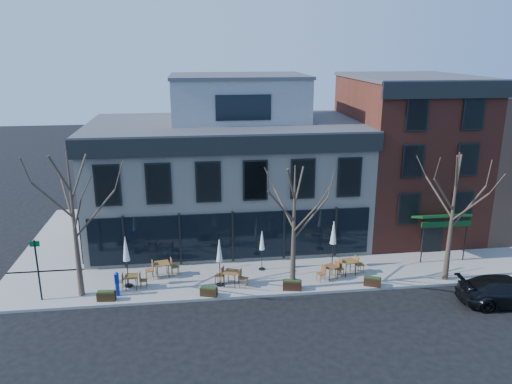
{
  "coord_description": "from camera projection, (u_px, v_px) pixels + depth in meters",
  "views": [
    {
      "loc": [
        -2.22,
        -28.58,
        13.17
      ],
      "look_at": [
        1.71,
        2.0,
        4.06
      ],
      "focal_mm": 35.0,
      "sensor_mm": 36.0,
      "label": 1
    }
  ],
  "objects": [
    {
      "name": "sign_pole",
      "position": [
        38.0,
        267.0,
        25.99
      ],
      "size": [
        0.5,
        0.1,
        3.4
      ],
      "color": "black",
      "rests_on": "sidewalk_front"
    },
    {
      "name": "tree_mid",
      "position": [
        294.0,
        227.0,
        26.77
      ],
      "size": [
        3.5,
        3.55,
        7.04
      ],
      "color": "#382B21",
      "rests_on": "sidewalk_front"
    },
    {
      "name": "planter_0",
      "position": [
        106.0,
        296.0,
        26.39
      ],
      "size": [
        0.99,
        0.47,
        0.54
      ],
      "color": "black",
      "rests_on": "sidewalk_front"
    },
    {
      "name": "red_brick_building",
      "position": [
        406.0,
        154.0,
        35.92
      ],
      "size": [
        8.2,
        11.78,
        11.18
      ],
      "color": "brown",
      "rests_on": "ground"
    },
    {
      "name": "ground",
      "position": [
        233.0,
        264.0,
        31.19
      ],
      "size": [
        120.0,
        120.0,
        0.0
      ],
      "primitive_type": "plane",
      "color": "black",
      "rests_on": "ground"
    },
    {
      "name": "tree_right",
      "position": [
        452.0,
        216.0,
        27.8
      ],
      "size": [
        3.72,
        3.77,
        7.48
      ],
      "color": "#382B21",
      "rests_on": "sidewalk_front"
    },
    {
      "name": "tree_corner",
      "position": [
        74.0,
        224.0,
        25.9
      ],
      "size": [
        3.93,
        3.98,
        7.92
      ],
      "color": "#382B21",
      "rests_on": "sidewalk_front"
    },
    {
      "name": "planter_2",
      "position": [
        292.0,
        285.0,
        27.55
      ],
      "size": [
        1.1,
        0.61,
        0.58
      ],
      "color": "black",
      "rests_on": "sidewalk_front"
    },
    {
      "name": "call_box",
      "position": [
        117.0,
        283.0,
        26.76
      ],
      "size": [
        0.28,
        0.28,
        1.41
      ],
      "color": "#0D26B3",
      "rests_on": "sidewalk_front"
    },
    {
      "name": "planter_3",
      "position": [
        372.0,
        281.0,
        28.0
      ],
      "size": [
        1.02,
        0.72,
        0.53
      ],
      "color": "black",
      "rests_on": "sidewalk_front"
    },
    {
      "name": "sidewalk_front",
      "position": [
        291.0,
        275.0,
        29.52
      ],
      "size": [
        33.5,
        4.7,
        0.15
      ],
      "primitive_type": "cube",
      "color": "gray",
      "rests_on": "ground"
    },
    {
      "name": "umbrella_1",
      "position": [
        219.0,
        253.0,
        27.61
      ],
      "size": [
        0.44,
        0.44,
        2.74
      ],
      "color": "black",
      "rests_on": "sidewalk_front"
    },
    {
      "name": "sidewalk_side",
      "position": [
        69.0,
        236.0,
        35.5
      ],
      "size": [
        4.5,
        12.0,
        0.15
      ],
      "primitive_type": "cube",
      "color": "gray",
      "rests_on": "ground"
    },
    {
      "name": "cafe_set_4",
      "position": [
        330.0,
        271.0,
        28.81
      ],
      "size": [
        1.83,
        1.1,
        0.95
      ],
      "color": "brown",
      "rests_on": "sidewalk_front"
    },
    {
      "name": "cafe_set_5",
      "position": [
        348.0,
        266.0,
        29.34
      ],
      "size": [
        2.06,
        0.94,
        1.06
      ],
      "color": "brown",
      "rests_on": "sidewalk_front"
    },
    {
      "name": "parked_sedan",
      "position": [
        508.0,
        291.0,
        26.18
      ],
      "size": [
        5.33,
        2.61,
        1.49
      ],
      "primitive_type": "imported",
      "rotation": [
        0.0,
        0.0,
        1.47
      ],
      "color": "black",
      "rests_on": "ground"
    },
    {
      "name": "umbrella_0",
      "position": [
        126.0,
        252.0,
        27.43
      ],
      "size": [
        0.47,
        0.47,
        2.97
      ],
      "color": "black",
      "rests_on": "sidewalk_front"
    },
    {
      "name": "cafe_set_1",
      "position": [
        162.0,
        268.0,
        29.04
      ],
      "size": [
        2.06,
        0.95,
        1.06
      ],
      "color": "brown",
      "rests_on": "sidewalk_front"
    },
    {
      "name": "corner_building",
      "position": [
        227.0,
        171.0,
        34.68
      ],
      "size": [
        18.39,
        10.39,
        11.1
      ],
      "color": "beige",
      "rests_on": "ground"
    },
    {
      "name": "cafe_set_2",
      "position": [
        231.0,
        277.0,
        28.0
      ],
      "size": [
        1.97,
        1.26,
        1.03
      ],
      "color": "brown",
      "rests_on": "sidewalk_front"
    },
    {
      "name": "cafe_set_0",
      "position": [
        132.0,
        280.0,
        27.65
      ],
      "size": [
        1.75,
        0.72,
        0.92
      ],
      "color": "brown",
      "rests_on": "sidewalk_front"
    },
    {
      "name": "planter_1",
      "position": [
        209.0,
        291.0,
        26.88
      ],
      "size": [
        0.98,
        0.64,
        0.51
      ],
      "color": "black",
      "rests_on": "sidewalk_front"
    },
    {
      "name": "umbrella_3",
      "position": [
        333.0,
        235.0,
        29.74
      ],
      "size": [
        0.48,
        0.48,
        3.01
      ],
      "color": "black",
      "rests_on": "sidewalk_front"
    },
    {
      "name": "umbrella_2",
      "position": [
        262.0,
        243.0,
        29.62
      ],
      "size": [
        0.39,
        0.39,
        2.47
      ],
      "color": "black",
      "rests_on": "sidewalk_front"
    }
  ]
}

